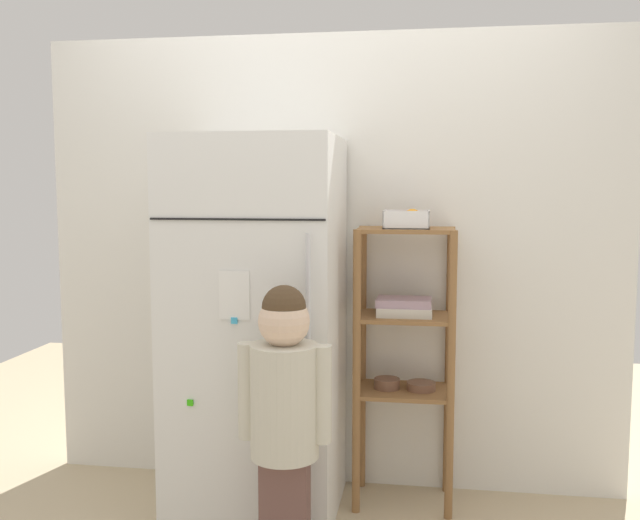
# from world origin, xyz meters

# --- Properties ---
(ground_plane) EXTENTS (6.00, 6.00, 0.00)m
(ground_plane) POSITION_xyz_m (0.00, 0.00, 0.00)
(ground_plane) COLOR tan
(kitchen_wall_back) EXTENTS (2.79, 0.03, 2.16)m
(kitchen_wall_back) POSITION_xyz_m (0.00, 0.37, 1.08)
(kitchen_wall_back) COLOR silver
(kitchen_wall_back) RESTS_ON ground
(refrigerator) EXTENTS (0.72, 0.68, 1.66)m
(refrigerator) POSITION_xyz_m (-0.28, 0.02, 0.83)
(refrigerator) COLOR white
(refrigerator) RESTS_ON ground
(child_standing) EXTENTS (0.35, 0.26, 1.09)m
(child_standing) POSITION_xyz_m (-0.06, -0.46, 0.66)
(child_standing) COLOR brown
(child_standing) RESTS_ON ground
(pantry_shelf_unit) EXTENTS (0.44, 0.31, 1.27)m
(pantry_shelf_unit) POSITION_xyz_m (0.36, 0.18, 0.77)
(pantry_shelf_unit) COLOR olive
(pantry_shelf_unit) RESTS_ON ground
(fruit_bin) EXTENTS (0.20, 0.19, 0.09)m
(fruit_bin) POSITION_xyz_m (0.38, 0.17, 1.30)
(fruit_bin) COLOR white
(fruit_bin) RESTS_ON pantry_shelf_unit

